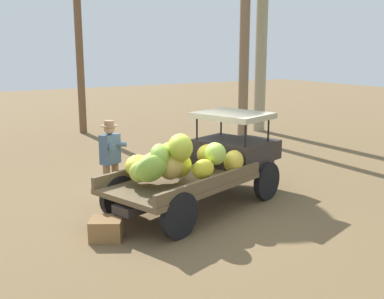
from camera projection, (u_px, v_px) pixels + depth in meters
The scene contains 4 objects.
ground_plane at pixel (189, 207), 9.66m from camera, with size 60.00×60.00×0.00m, color brown.
truck at pixel (203, 162), 9.52m from camera, with size 4.66×2.80×1.85m.
farmer at pixel (111, 157), 9.60m from camera, with size 0.57×0.53×1.79m.
wooden_crate at pixel (106, 229), 8.01m from camera, with size 0.54×0.50×0.36m, color olive.
Camera 1 is at (-4.76, -7.86, 3.22)m, focal length 43.56 mm.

